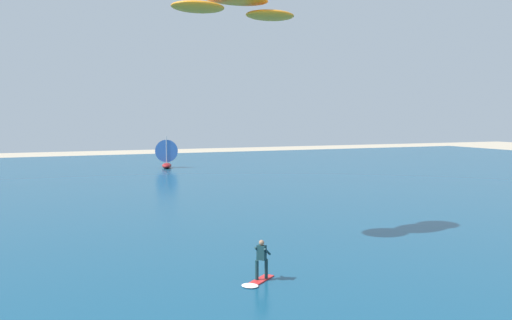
{
  "coord_description": "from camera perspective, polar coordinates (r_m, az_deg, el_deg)",
  "views": [
    {
      "loc": [
        -9.15,
        0.18,
        6.75
      ],
      "look_at": [
        -0.25,
        21.5,
        4.87
      ],
      "focal_mm": 36.87,
      "sensor_mm": 36.0,
      "label": 1
    }
  ],
  "objects": [
    {
      "name": "ocean",
      "position": [
        52.12,
        -12.36,
        -2.85
      ],
      "size": [
        160.0,
        90.0,
        0.1
      ],
      "primitive_type": "cube",
      "color": "navy",
      "rests_on": "ground"
    },
    {
      "name": "kitesurfer",
      "position": [
        21.72,
        0.36,
        -11.52
      ],
      "size": [
        1.89,
        1.65,
        1.67
      ],
      "color": "red",
      "rests_on": "ocean"
    },
    {
      "name": "kite",
      "position": [
        29.5,
        -2.25,
        16.31
      ],
      "size": [
        7.53,
        3.32,
        1.1
      ],
      "color": "orange"
    },
    {
      "name": "sailboat_center_horizon",
      "position": [
        70.57,
        -9.65,
        0.74
      ],
      "size": [
        3.28,
        3.73,
        4.19
      ],
      "color": "maroon",
      "rests_on": "ocean"
    }
  ]
}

